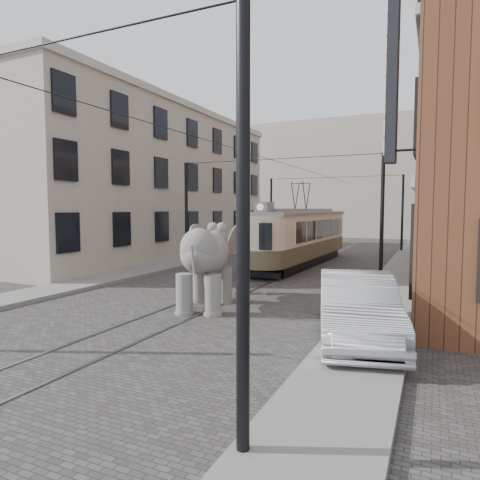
% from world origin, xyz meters
% --- Properties ---
extents(ground, '(120.00, 120.00, 0.00)m').
position_xyz_m(ground, '(0.00, 0.00, 0.00)').
color(ground, '#474441').
extents(tram_rails, '(1.54, 80.00, 0.02)m').
position_xyz_m(tram_rails, '(0.00, 0.00, 0.01)').
color(tram_rails, slate).
rests_on(tram_rails, ground).
extents(sidewalk_right, '(2.00, 60.00, 0.15)m').
position_xyz_m(sidewalk_right, '(6.00, 0.00, 0.07)').
color(sidewalk_right, slate).
rests_on(sidewalk_right, ground).
extents(sidewalk_left, '(2.00, 60.00, 0.15)m').
position_xyz_m(sidewalk_left, '(-6.50, 0.00, 0.07)').
color(sidewalk_left, slate).
rests_on(sidewalk_left, ground).
extents(stucco_building, '(7.00, 24.00, 10.00)m').
position_xyz_m(stucco_building, '(-11.00, 10.00, 5.00)').
color(stucco_building, '#A29486').
rests_on(stucco_building, ground).
extents(distant_block, '(28.00, 10.00, 14.00)m').
position_xyz_m(distant_block, '(0.00, 40.00, 7.00)').
color(distant_block, '#A29486').
rests_on(distant_block, ground).
extents(catenary, '(11.00, 30.20, 6.00)m').
position_xyz_m(catenary, '(-0.20, 5.00, 3.00)').
color(catenary, black).
rests_on(catenary, ground).
extents(tram, '(2.97, 12.48, 4.92)m').
position_xyz_m(tram, '(0.15, 9.61, 2.46)').
color(tram, beige).
rests_on(tram, ground).
extents(elephant, '(3.73, 5.23, 2.89)m').
position_xyz_m(elephant, '(0.47, -2.58, 1.44)').
color(elephant, slate).
rests_on(elephant, ground).
extents(parked_car, '(3.04, 5.46, 1.71)m').
position_xyz_m(parked_car, '(5.72, -4.11, 0.85)').
color(parked_car, '#9D9DA1').
rests_on(parked_car, ground).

